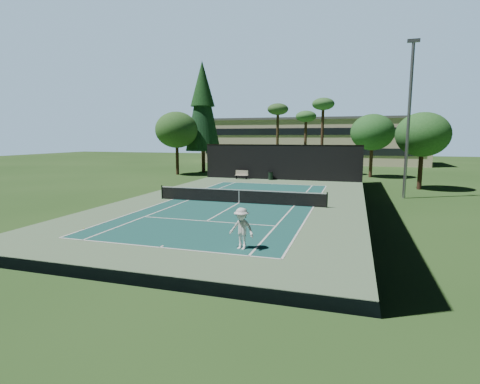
{
  "coord_description": "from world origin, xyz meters",
  "views": [
    {
      "loc": [
        8.13,
        -26.2,
        4.88
      ],
      "look_at": [
        1.0,
        -3.0,
        1.3
      ],
      "focal_mm": 28.0,
      "sensor_mm": 36.0,
      "label": 1
    }
  ],
  "objects_px": {
    "tennis_ball_d": "(186,190)",
    "tennis_net": "(239,196)",
    "trash_bin": "(271,176)",
    "player": "(242,229)",
    "tennis_ball_a": "(84,228)",
    "park_bench": "(242,174)",
    "tennis_ball_c": "(281,194)",
    "tennis_ball_b": "(224,195)"
  },
  "relations": [
    {
      "from": "tennis_ball_a",
      "to": "tennis_ball_d",
      "type": "relative_size",
      "value": 0.97
    },
    {
      "from": "player",
      "to": "tennis_ball_b",
      "type": "height_order",
      "value": "player"
    },
    {
      "from": "trash_bin",
      "to": "tennis_ball_b",
      "type": "bearing_deg",
      "value": -96.0
    },
    {
      "from": "player",
      "to": "tennis_ball_b",
      "type": "xyz_separation_m",
      "value": [
        -5.86,
        14.28,
        -0.89
      ]
    },
    {
      "from": "tennis_ball_a",
      "to": "tennis_ball_b",
      "type": "distance_m",
      "value": 13.66
    },
    {
      "from": "tennis_ball_d",
      "to": "park_bench",
      "type": "relative_size",
      "value": 0.04
    },
    {
      "from": "tennis_ball_c",
      "to": "trash_bin",
      "type": "relative_size",
      "value": 0.07
    },
    {
      "from": "tennis_ball_d",
      "to": "park_bench",
      "type": "distance_m",
      "value": 10.74
    },
    {
      "from": "tennis_ball_b",
      "to": "tennis_ball_c",
      "type": "relative_size",
      "value": 1.01
    },
    {
      "from": "tennis_ball_b",
      "to": "park_bench",
      "type": "relative_size",
      "value": 0.05
    },
    {
      "from": "player",
      "to": "trash_bin",
      "type": "xyz_separation_m",
      "value": [
        -4.56,
        26.57,
        -0.44
      ]
    },
    {
      "from": "player",
      "to": "tennis_net",
      "type": "bearing_deg",
      "value": 122.11
    },
    {
      "from": "tennis_ball_a",
      "to": "trash_bin",
      "type": "xyz_separation_m",
      "value": [
        4.6,
        25.55,
        0.45
      ]
    },
    {
      "from": "tennis_ball_a",
      "to": "tennis_ball_d",
      "type": "xyz_separation_m",
      "value": [
        -1.0,
        14.9,
        0.0
      ]
    },
    {
      "from": "tennis_net",
      "to": "tennis_ball_a",
      "type": "bearing_deg",
      "value": -119.49
    },
    {
      "from": "tennis_ball_c",
      "to": "tennis_ball_d",
      "type": "bearing_deg",
      "value": -179.18
    },
    {
      "from": "tennis_net",
      "to": "trash_bin",
      "type": "height_order",
      "value": "tennis_net"
    },
    {
      "from": "tennis_net",
      "to": "tennis_ball_a",
      "type": "distance_m",
      "value": 11.47
    },
    {
      "from": "tennis_ball_a",
      "to": "trash_bin",
      "type": "relative_size",
      "value": 0.07
    },
    {
      "from": "tennis_ball_d",
      "to": "trash_bin",
      "type": "relative_size",
      "value": 0.07
    },
    {
      "from": "tennis_ball_c",
      "to": "park_bench",
      "type": "xyz_separation_m",
      "value": [
        -6.64,
        10.38,
        0.51
      ]
    },
    {
      "from": "tennis_net",
      "to": "park_bench",
      "type": "height_order",
      "value": "tennis_net"
    },
    {
      "from": "trash_bin",
      "to": "park_bench",
      "type": "bearing_deg",
      "value": -177.54
    },
    {
      "from": "tennis_ball_c",
      "to": "park_bench",
      "type": "relative_size",
      "value": 0.05
    },
    {
      "from": "trash_bin",
      "to": "tennis_net",
      "type": "bearing_deg",
      "value": -86.19
    },
    {
      "from": "park_bench",
      "to": "tennis_ball_c",
      "type": "bearing_deg",
      "value": -57.38
    },
    {
      "from": "tennis_ball_b",
      "to": "tennis_ball_a",
      "type": "bearing_deg",
      "value": -104.01
    },
    {
      "from": "tennis_ball_b",
      "to": "tennis_ball_d",
      "type": "bearing_deg",
      "value": 159.11
    },
    {
      "from": "tennis_net",
      "to": "tennis_ball_a",
      "type": "height_order",
      "value": "tennis_net"
    },
    {
      "from": "park_bench",
      "to": "trash_bin",
      "type": "relative_size",
      "value": 1.59
    },
    {
      "from": "tennis_ball_c",
      "to": "tennis_net",
      "type": "bearing_deg",
      "value": -113.29
    },
    {
      "from": "tennis_ball_d",
      "to": "tennis_ball_c",
      "type": "bearing_deg",
      "value": 0.82
    },
    {
      "from": "tennis_ball_b",
      "to": "trash_bin",
      "type": "distance_m",
      "value": 12.37
    },
    {
      "from": "tennis_ball_b",
      "to": "tennis_ball_d",
      "type": "height_order",
      "value": "tennis_ball_b"
    },
    {
      "from": "tennis_ball_d",
      "to": "player",
      "type": "bearing_deg",
      "value": -57.46
    },
    {
      "from": "tennis_ball_d",
      "to": "park_bench",
      "type": "bearing_deg",
      "value": 78.32
    },
    {
      "from": "tennis_ball_a",
      "to": "park_bench",
      "type": "relative_size",
      "value": 0.04
    },
    {
      "from": "tennis_ball_a",
      "to": "tennis_ball_c",
      "type": "height_order",
      "value": "tennis_ball_c"
    },
    {
      "from": "tennis_ball_d",
      "to": "tennis_net",
      "type": "bearing_deg",
      "value": -36.61
    },
    {
      "from": "tennis_ball_a",
      "to": "tennis_ball_c",
      "type": "xyz_separation_m",
      "value": [
        7.81,
        15.03,
        0.0
      ]
    },
    {
      "from": "tennis_ball_a",
      "to": "trash_bin",
      "type": "height_order",
      "value": "trash_bin"
    },
    {
      "from": "tennis_ball_c",
      "to": "park_bench",
      "type": "bearing_deg",
      "value": 122.62
    }
  ]
}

